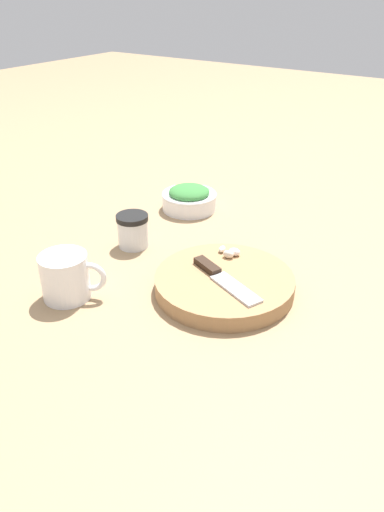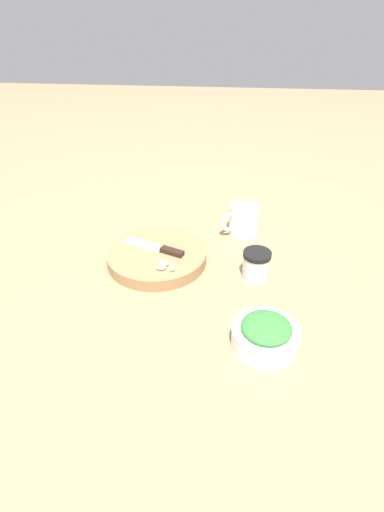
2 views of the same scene
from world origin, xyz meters
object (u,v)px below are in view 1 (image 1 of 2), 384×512
at_px(cutting_board, 224,284).
at_px(chef_knife, 221,277).
at_px(garlic_cloves, 230,252).
at_px(spice_jar, 133,230).
at_px(herb_bowl, 189,198).
at_px(coffee_mug, 66,277).

bearing_deg(cutting_board, chef_knife, -178.30).
distance_m(garlic_cloves, spice_jar, 0.24).
bearing_deg(herb_bowl, chef_knife, -136.73).
distance_m(chef_knife, garlic_cloves, 0.10).
bearing_deg(cutting_board, garlic_cloves, 23.92).
relative_size(cutting_board, herb_bowl, 1.89).
relative_size(cutting_board, garlic_cloves, 5.32).
height_order(cutting_board, spice_jar, spice_jar).
height_order(chef_knife, herb_bowl, herb_bowl).
distance_m(chef_knife, herb_bowl, 0.41).
relative_size(garlic_cloves, coffee_mug, 0.43).
bearing_deg(herb_bowl, spice_jar, -177.19).
xyz_separation_m(garlic_cloves, herb_bowl, (0.21, 0.25, -0.01)).
height_order(cutting_board, coffee_mug, coffee_mug).
height_order(spice_jar, coffee_mug, coffee_mug).
bearing_deg(chef_knife, coffee_mug, -31.27).
bearing_deg(chef_knife, spice_jar, -79.48).
height_order(chef_knife, garlic_cloves, garlic_cloves).
bearing_deg(coffee_mug, spice_jar, 7.89).
bearing_deg(chef_knife, cutting_board, -155.92).
relative_size(garlic_cloves, herb_bowl, 0.35).
relative_size(chef_knife, garlic_cloves, 3.54).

